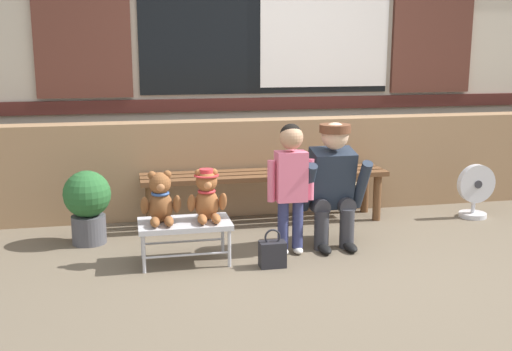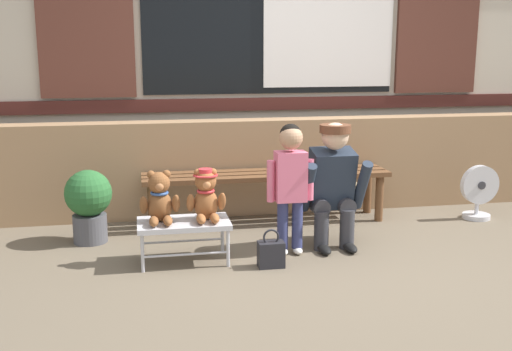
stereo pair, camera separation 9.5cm
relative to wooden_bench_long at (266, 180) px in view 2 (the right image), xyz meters
The scene contains 12 objects.
ground_plane 1.14m from the wooden_bench_long, 79.44° to the right, with size 60.00×60.00×0.00m, color brown.
brick_low_wall 0.42m from the wooden_bench_long, 61.56° to the left, with size 8.04×0.25×0.85m, color #997551.
shop_facade 1.65m from the wooden_bench_long, 77.14° to the left, with size 8.20×0.26×3.48m.
wooden_bench_long is the anchor object (origin of this frame).
small_display_bench 1.17m from the wooden_bench_long, 131.61° to the right, with size 0.64×0.36×0.30m.
teddy_bear_plain 1.27m from the wooden_bench_long, 137.05° to the right, with size 0.28×0.26×0.36m.
teddy_bear_with_hat 1.06m from the wooden_bench_long, 125.20° to the right, with size 0.28×0.27×0.36m.
child_standing 0.86m from the wooden_bench_long, 89.82° to the right, with size 0.35×0.18×0.96m.
adult_crouching 0.81m from the wooden_bench_long, 62.98° to the right, with size 0.50×0.49×0.95m.
handbag_on_ground 1.13m from the wooden_bench_long, 100.03° to the right, with size 0.18×0.11×0.27m.
potted_plant 1.48m from the wooden_bench_long, 169.13° to the right, with size 0.36×0.36×0.57m.
floor_fan 1.87m from the wooden_bench_long, ahead, with size 0.34×0.24×0.48m.
Camera 2 is at (-1.24, -3.97, 1.50)m, focal length 43.25 mm.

